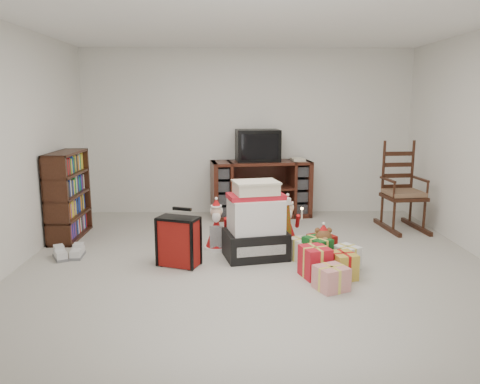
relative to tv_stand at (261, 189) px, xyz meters
name	(u,v)px	position (x,y,z in m)	size (l,w,h in m)	color
room	(257,148)	(-0.19, -2.21, 0.83)	(5.01, 5.01, 2.51)	#A3A096
tv_stand	(261,189)	(0.00, 0.00, 0.00)	(1.53, 0.72, 0.84)	#431813
bookshelf	(68,197)	(-2.51, -1.06, 0.11)	(0.30, 0.90, 1.10)	#3A1C0F
rocking_chair	(402,198)	(1.88, -0.72, 0.00)	(0.57, 0.86, 1.24)	#3A1C0F
gift_pile	(256,225)	(-0.18, -1.92, -0.05)	(0.76, 0.62, 0.84)	black
red_suitcase	(179,241)	(-1.01, -2.17, -0.15)	(0.45, 0.35, 0.62)	maroon
stocking	(281,227)	(0.10, -1.86, -0.09)	(0.31, 0.13, 0.66)	#0B6A0F
teddy_bear	(323,248)	(0.52, -2.14, -0.25)	(0.27, 0.23, 0.39)	brown
santa_figurine	(287,227)	(0.21, -1.56, -0.18)	(0.31, 0.30, 0.64)	#AA1214
mrs_claus_figurine	(217,230)	(-0.62, -1.61, -0.19)	(0.30, 0.28, 0.61)	#AA1214
sneaker_pair	(69,254)	(-2.26, -1.89, -0.37)	(0.37, 0.30, 0.10)	silver
gift_cluster	(327,259)	(0.53, -2.34, -0.30)	(0.73, 1.06, 0.25)	red
crt_television	(258,145)	(-0.05, 0.03, 0.65)	(0.67, 0.51, 0.47)	black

